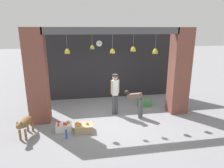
% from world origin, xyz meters
% --- Properties ---
extents(ground_plane, '(60.00, 60.00, 0.00)m').
position_xyz_m(ground_plane, '(0.00, 0.00, 0.00)').
color(ground_plane, gray).
extents(shop_back_wall, '(6.66, 0.12, 3.37)m').
position_xyz_m(shop_back_wall, '(0.00, 2.60, 1.68)').
color(shop_back_wall, '#232326').
rests_on(shop_back_wall, ground_plane).
extents(shop_pillar_left, '(0.70, 0.60, 3.37)m').
position_xyz_m(shop_pillar_left, '(-2.68, 0.30, 1.68)').
color(shop_pillar_left, brown).
rests_on(shop_pillar_left, ground_plane).
extents(shop_pillar_right, '(0.70, 0.60, 3.37)m').
position_xyz_m(shop_pillar_right, '(2.68, 0.30, 1.68)').
color(shop_pillar_right, brown).
rests_on(shop_pillar_right, ground_plane).
extents(storefront_awning, '(4.76, 0.30, 0.97)m').
position_xyz_m(storefront_awning, '(0.02, 0.12, 3.19)').
color(storefront_awning, '#4C4C51').
extents(dog, '(0.41, 1.04, 0.69)m').
position_xyz_m(dog, '(-2.96, -0.76, 0.46)').
color(dog, brown).
rests_on(dog, ground_plane).
extents(shopkeeper, '(0.34, 0.28, 1.64)m').
position_xyz_m(shopkeeper, '(0.13, 0.44, 0.97)').
color(shopkeeper, '#424247').
rests_on(shopkeeper, ground_plane).
extents(worker_stooping, '(0.64, 0.62, 1.00)m').
position_xyz_m(worker_stooping, '(0.89, 0.11, 0.66)').
color(worker_stooping, '#56565B').
rests_on(worker_stooping, ground_plane).
extents(fruit_crate_oranges, '(0.58, 0.44, 0.32)m').
position_xyz_m(fruit_crate_oranges, '(-1.16, -0.75, 0.13)').
color(fruit_crate_oranges, tan).
rests_on(fruit_crate_oranges, ground_plane).
extents(fruit_crate_apples, '(0.51, 0.39, 0.31)m').
position_xyz_m(fruit_crate_apples, '(-1.81, -0.57, 0.13)').
color(fruit_crate_apples, silver).
rests_on(fruit_crate_apples, ground_plane).
extents(produce_box_green, '(0.55, 0.33, 0.30)m').
position_xyz_m(produce_box_green, '(1.55, 1.07, 0.15)').
color(produce_box_green, '#42844C').
rests_on(produce_box_green, ground_plane).
extents(water_bottle, '(0.08, 0.08, 0.30)m').
position_xyz_m(water_bottle, '(-1.70, -1.12, 0.14)').
color(water_bottle, '#2D60AD').
rests_on(water_bottle, ground_plane).
extents(wall_clock, '(0.29, 0.03, 0.29)m').
position_xyz_m(wall_clock, '(-0.24, 2.52, 2.65)').
color(wall_clock, black).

